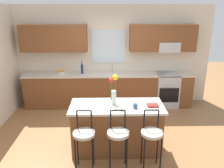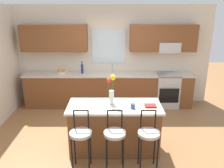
% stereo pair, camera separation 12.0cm
% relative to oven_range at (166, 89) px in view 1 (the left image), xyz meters
% --- Properties ---
extents(ground_plane, '(14.00, 14.00, 0.00)m').
position_rel_oven_range_xyz_m(ground_plane, '(-1.59, -1.68, -0.46)').
color(ground_plane, olive).
extents(back_wall_assembly, '(5.60, 0.50, 2.70)m').
position_rel_oven_range_xyz_m(back_wall_assembly, '(-1.56, 0.31, 1.05)').
color(back_wall_assembly, beige).
rests_on(back_wall_assembly, ground).
extents(counter_run, '(4.56, 0.64, 0.92)m').
position_rel_oven_range_xyz_m(counter_run, '(-1.59, 0.02, 0.01)').
color(counter_run, brown).
rests_on(counter_run, ground).
extents(sink_faucet, '(0.02, 0.13, 0.23)m').
position_rel_oven_range_xyz_m(sink_faucet, '(-1.49, 0.17, 0.60)').
color(sink_faucet, '#B7BABC').
rests_on(sink_faucet, counter_run).
extents(oven_range, '(0.60, 0.64, 0.92)m').
position_rel_oven_range_xyz_m(oven_range, '(0.00, 0.00, 0.00)').
color(oven_range, '#B7BABC').
rests_on(oven_range, ground).
extents(kitchen_island, '(1.71, 0.74, 0.92)m').
position_rel_oven_range_xyz_m(kitchen_island, '(-1.46, -2.12, 0.00)').
color(kitchen_island, brown).
rests_on(kitchen_island, ground).
extents(bar_stool_near, '(0.36, 0.36, 1.04)m').
position_rel_oven_range_xyz_m(bar_stool_near, '(-2.01, -2.70, 0.18)').
color(bar_stool_near, black).
rests_on(bar_stool_near, ground).
extents(bar_stool_middle, '(0.36, 0.36, 1.04)m').
position_rel_oven_range_xyz_m(bar_stool_middle, '(-1.46, -2.70, 0.18)').
color(bar_stool_middle, black).
rests_on(bar_stool_middle, ground).
extents(bar_stool_far, '(0.36, 0.36, 1.04)m').
position_rel_oven_range_xyz_m(bar_stool_far, '(-0.91, -2.70, 0.18)').
color(bar_stool_far, black).
rests_on(bar_stool_far, ground).
extents(flower_vase, '(0.17, 0.10, 0.56)m').
position_rel_oven_range_xyz_m(flower_vase, '(-1.51, -2.05, 0.75)').
color(flower_vase, silver).
rests_on(flower_vase, kitchen_island).
extents(mug_ceramic, '(0.08, 0.08, 0.09)m').
position_rel_oven_range_xyz_m(mug_ceramic, '(-1.14, -2.25, 0.51)').
color(mug_ceramic, '#33518C').
rests_on(mug_ceramic, kitchen_island).
extents(cookbook, '(0.20, 0.15, 0.03)m').
position_rel_oven_range_xyz_m(cookbook, '(-0.82, -2.17, 0.48)').
color(cookbook, maroon).
rests_on(cookbook, kitchen_island).
extents(fruit_bowl_oranges, '(0.24, 0.24, 0.13)m').
position_rel_oven_range_xyz_m(fruit_bowl_oranges, '(-2.86, 0.02, 0.50)').
color(fruit_bowl_oranges, silver).
rests_on(fruit_bowl_oranges, counter_run).
extents(bottle_olive_oil, '(0.06, 0.06, 0.33)m').
position_rel_oven_range_xyz_m(bottle_olive_oil, '(-2.31, 0.02, 0.60)').
color(bottle_olive_oil, navy).
rests_on(bottle_olive_oil, counter_run).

